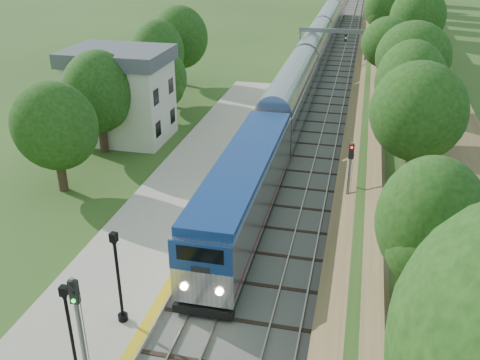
% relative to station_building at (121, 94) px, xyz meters
% --- Properties ---
extents(trackbed, '(9.50, 170.00, 0.28)m').
position_rel_station_building_xyz_m(trackbed, '(16.00, 30.00, -4.02)').
color(trackbed, '#4C4944').
rests_on(trackbed, ground).
extents(platform, '(6.40, 68.00, 0.38)m').
position_rel_station_building_xyz_m(platform, '(8.80, -14.00, -3.90)').
color(platform, '#A69986').
rests_on(platform, ground).
extents(yellow_stripe, '(0.55, 68.00, 0.01)m').
position_rel_station_building_xyz_m(yellow_stripe, '(11.65, -14.00, -3.70)').
color(yellow_stripe, gold).
rests_on(yellow_stripe, platform).
extents(embankment, '(10.64, 170.00, 11.70)m').
position_rel_station_building_xyz_m(embankment, '(24.35, 30.00, -2.14)').
color(embankment, brown).
rests_on(embankment, ground).
extents(station_building, '(8.60, 6.60, 8.00)m').
position_rel_station_building_xyz_m(station_building, '(0.00, 0.00, 0.00)').
color(station_building, beige).
rests_on(station_building, ground).
extents(signal_gantry, '(8.40, 0.38, 6.20)m').
position_rel_station_building_xyz_m(signal_gantry, '(16.47, 24.99, 0.73)').
color(signal_gantry, slate).
rests_on(signal_gantry, ground).
extents(trees_behind_platform, '(7.82, 53.32, 7.21)m').
position_rel_station_building_xyz_m(trees_behind_platform, '(2.83, -9.33, 0.44)').
color(trees_behind_platform, '#332316').
rests_on(trees_behind_platform, ground).
extents(train, '(3.08, 102.54, 4.53)m').
position_rel_station_building_xyz_m(train, '(14.00, 27.97, -1.76)').
color(train, black).
rests_on(train, trackbed).
extents(lamppost_mid, '(0.45, 0.45, 4.51)m').
position_rel_station_building_xyz_m(lamppost_mid, '(10.07, -27.13, -1.70)').
color(lamppost_mid, black).
rests_on(lamppost_mid, platform).
extents(lamppost_far, '(0.47, 0.47, 4.78)m').
position_rel_station_building_xyz_m(lamppost_far, '(10.45, -23.48, -1.57)').
color(lamppost_far, black).
rests_on(lamppost_far, platform).
extents(signal_platform, '(0.33, 0.26, 5.67)m').
position_rel_station_building_xyz_m(signal_platform, '(11.10, -27.99, -0.23)').
color(signal_platform, slate).
rests_on(signal_platform, platform).
extents(signal_farside, '(0.31, 0.25, 5.70)m').
position_rel_station_building_xyz_m(signal_farside, '(20.20, -11.83, -0.49)').
color(signal_farside, slate).
rests_on(signal_farside, ground).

